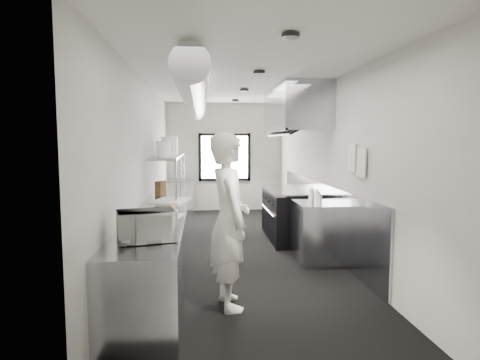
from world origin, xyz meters
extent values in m
cube|color=black|center=(0.00, 0.00, 0.00)|extent=(3.00, 8.00, 0.01)
cube|color=silver|center=(0.00, 0.00, 2.80)|extent=(3.00, 8.00, 0.01)
cube|color=beige|center=(0.00, 4.00, 1.40)|extent=(3.00, 0.02, 2.80)
cube|color=beige|center=(0.00, -4.00, 1.40)|extent=(3.00, 0.02, 2.80)
cube|color=beige|center=(-1.50, 0.00, 1.40)|extent=(0.02, 8.00, 2.80)
cube|color=beige|center=(1.50, 0.00, 1.40)|extent=(0.02, 8.00, 2.80)
cube|color=#9B9FA9|center=(1.48, 0.30, 0.55)|extent=(0.03, 5.50, 1.10)
cylinder|color=#9CA0A5|center=(-0.70, 0.40, 2.55)|extent=(0.40, 6.40, 0.40)
cube|color=white|center=(0.00, 3.96, 1.40)|extent=(1.20, 0.03, 1.10)
cube|color=black|center=(0.00, 3.98, 1.98)|extent=(1.36, 0.03, 0.08)
cube|color=black|center=(0.00, 3.98, 0.82)|extent=(1.36, 0.03, 0.08)
cube|color=black|center=(-0.64, 3.98, 1.40)|extent=(0.08, 0.03, 1.25)
cube|color=black|center=(0.64, 3.98, 1.40)|extent=(0.08, 0.03, 1.25)
cube|color=#9B9FA9|center=(1.10, 0.70, 2.40)|extent=(0.80, 2.20, 0.80)
cube|color=#9B9FA9|center=(0.72, 0.70, 2.01)|extent=(0.05, 2.20, 0.05)
cube|color=black|center=(1.02, 0.70, 2.06)|extent=(0.50, 2.10, 0.28)
cube|color=#9B9FA9|center=(-1.15, -0.50, 0.45)|extent=(0.70, 6.00, 0.90)
cube|color=#9B9FA9|center=(-1.20, 1.00, 1.55)|extent=(0.45, 3.00, 0.04)
cylinder|color=#9B9FA9|center=(-1.00, -0.40, 1.22)|extent=(0.04, 0.04, 0.66)
cylinder|color=#9B9FA9|center=(-1.00, 1.00, 1.22)|extent=(0.04, 0.04, 0.66)
cylinder|color=#9B9FA9|center=(-1.00, 2.40, 1.22)|extent=(0.04, 0.04, 0.66)
cube|color=black|center=(1.05, 0.70, 0.45)|extent=(0.85, 1.60, 0.90)
cube|color=#9B9FA9|center=(1.05, 0.70, 0.92)|extent=(0.85, 1.60, 0.04)
cube|color=#9B9FA9|center=(0.64, 0.70, 0.45)|extent=(0.03, 1.55, 0.80)
cylinder|color=#9B9FA9|center=(0.61, 0.70, 0.55)|extent=(0.03, 1.30, 0.03)
cube|color=#9B9FA9|center=(1.15, -0.70, 0.45)|extent=(0.65, 0.80, 0.90)
cube|color=#9B9FA9|center=(-1.15, 3.20, 0.45)|extent=(0.70, 1.20, 0.90)
cube|color=silver|center=(1.47, -1.20, 1.60)|extent=(0.02, 0.28, 0.38)
cube|color=silver|center=(1.47, -1.55, 1.55)|extent=(0.02, 0.28, 0.38)
imported|color=silver|center=(-0.31, -2.28, 0.96)|extent=(0.58, 0.77, 1.93)
imported|color=silver|center=(-1.12, -2.85, 1.04)|extent=(0.56, 0.48, 0.29)
cylinder|color=beige|center=(-1.32, -2.49, 0.96)|extent=(0.17, 0.17, 0.11)
cylinder|color=beige|center=(-1.31, -2.55, 0.95)|extent=(0.17, 0.17, 0.10)
cube|color=white|center=(-0.99, -1.62, 0.90)|extent=(0.36, 0.41, 0.01)
cylinder|color=white|center=(-1.01, -1.25, 0.91)|extent=(0.19, 0.19, 0.02)
sphere|color=tan|center=(-1.01, -1.25, 0.96)|extent=(0.10, 0.10, 0.10)
cube|color=silver|center=(-1.08, -0.33, 0.91)|extent=(0.65, 0.75, 0.02)
cube|color=#533B1D|center=(-1.30, 0.36, 1.02)|extent=(0.18, 0.25, 0.24)
cylinder|color=white|center=(-1.23, 0.11, 1.70)|extent=(0.26, 0.26, 0.26)
cylinder|color=white|center=(-1.18, 0.71, 1.74)|extent=(0.34, 0.34, 0.33)
cylinder|color=white|center=(-1.18, 1.17, 1.74)|extent=(0.32, 0.32, 0.35)
cylinder|color=white|center=(-1.18, 1.56, 1.73)|extent=(0.24, 0.24, 0.33)
cylinder|color=silver|center=(1.10, -1.00, 0.98)|extent=(0.06, 0.06, 0.16)
cylinder|color=silver|center=(1.09, -0.88, 1.00)|extent=(0.07, 0.07, 0.20)
cylinder|color=silver|center=(1.12, -0.69, 0.99)|extent=(0.08, 0.08, 0.18)
cylinder|color=silver|center=(1.08, -0.52, 0.99)|extent=(0.08, 0.08, 0.18)
cylinder|color=silver|center=(1.13, -0.43, 0.99)|extent=(0.08, 0.08, 0.18)
camera|label=1|loc=(-0.60, -6.68, 1.84)|focal=30.57mm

